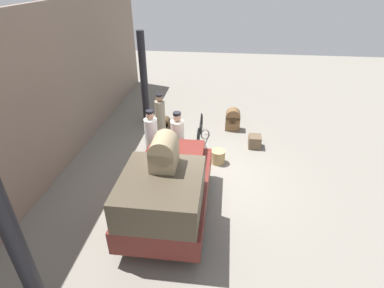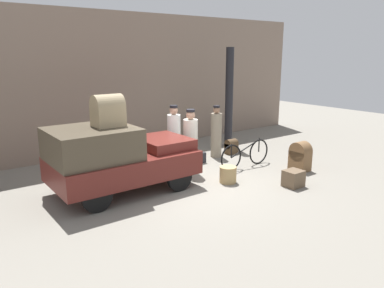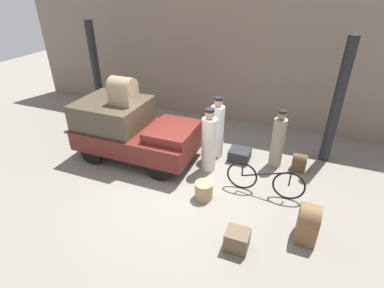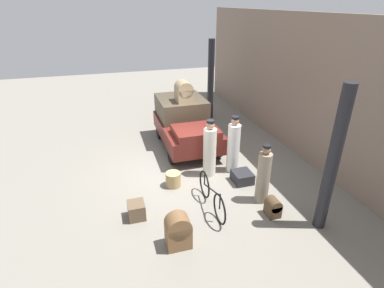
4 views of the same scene
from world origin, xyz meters
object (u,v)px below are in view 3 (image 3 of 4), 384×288
(trunk_large_brown, at_px, (299,162))
(suitcase_small_leather, at_px, (237,240))
(porter_standing_middle, at_px, (278,141))
(porter_carrying_trunk, at_px, (209,143))
(trunk_barrel_dark, at_px, (308,223))
(wicker_basket, at_px, (204,190))
(porter_with_bicycle, at_px, (217,130))
(suitcase_black_upright, at_px, (240,155))
(bicycle, at_px, (265,180))
(truck, at_px, (132,129))
(trunk_on_truck_roof, at_px, (123,91))

(trunk_large_brown, bearing_deg, suitcase_small_leather, -105.35)
(porter_standing_middle, relative_size, porter_carrying_trunk, 0.93)
(porter_standing_middle, height_order, trunk_large_brown, porter_standing_middle)
(trunk_large_brown, height_order, trunk_barrel_dark, trunk_barrel_dark)
(wicker_basket, height_order, trunk_large_brown, trunk_large_brown)
(wicker_basket, relative_size, suitcase_small_leather, 0.96)
(porter_with_bicycle, xyz_separation_m, suitcase_black_upright, (0.69, 0.01, -0.66))
(bicycle, relative_size, suitcase_black_upright, 3.19)
(suitcase_small_leather, distance_m, trunk_large_brown, 3.32)
(truck, bearing_deg, porter_standing_middle, 14.32)
(porter_with_bicycle, relative_size, suitcase_small_leather, 4.02)
(suitcase_small_leather, height_order, trunk_barrel_dark, trunk_barrel_dark)
(suitcase_black_upright, distance_m, trunk_large_brown, 1.61)
(porter_with_bicycle, relative_size, trunk_barrel_dark, 2.18)
(truck, distance_m, trunk_large_brown, 4.66)
(bicycle, height_order, porter_carrying_trunk, porter_carrying_trunk)
(trunk_on_truck_roof, bearing_deg, porter_standing_middle, 13.84)
(truck, distance_m, wicker_basket, 2.83)
(wicker_basket, height_order, suitcase_small_leather, wicker_basket)
(porter_carrying_trunk, xyz_separation_m, trunk_barrel_dark, (2.60, -1.62, -0.39))
(wicker_basket, bearing_deg, suitcase_small_leather, -46.99)
(bicycle, relative_size, trunk_barrel_dark, 2.25)
(suitcase_small_leather, height_order, trunk_on_truck_roof, trunk_on_truck_roof)
(bicycle, relative_size, trunk_large_brown, 3.78)
(suitcase_black_upright, xyz_separation_m, trunk_large_brown, (1.60, 0.06, 0.09))
(wicker_basket, distance_m, porter_standing_middle, 2.52)
(suitcase_small_leather, bearing_deg, trunk_on_truck_roof, 149.35)
(suitcase_black_upright, bearing_deg, porter_standing_middle, 5.15)
(truck, distance_m, porter_standing_middle, 4.01)
(porter_standing_middle, bearing_deg, trunk_barrel_dark, -68.98)
(suitcase_small_leather, height_order, trunk_large_brown, trunk_large_brown)
(suitcase_small_leather, bearing_deg, bicycle, 84.38)
(suitcase_black_upright, distance_m, trunk_barrel_dark, 3.09)
(truck, distance_m, trunk_on_truck_roof, 1.10)
(bicycle, distance_m, trunk_barrel_dark, 1.52)
(wicker_basket, height_order, porter_carrying_trunk, porter_carrying_trunk)
(bicycle, relative_size, porter_standing_middle, 1.13)
(porter_with_bicycle, height_order, trunk_large_brown, porter_with_bicycle)
(wicker_basket, bearing_deg, porter_standing_middle, 56.83)
(truck, relative_size, suitcase_small_leather, 7.49)
(bicycle, bearing_deg, porter_standing_middle, 87.28)
(truck, xyz_separation_m, bicycle, (3.82, -0.38, -0.48))
(suitcase_small_leather, xyz_separation_m, trunk_barrel_dark, (1.21, 0.74, 0.21))
(porter_carrying_trunk, distance_m, trunk_on_truck_roof, 2.65)
(porter_carrying_trunk, height_order, trunk_on_truck_roof, trunk_on_truck_roof)
(bicycle, bearing_deg, suitcase_small_leather, -95.62)
(trunk_barrel_dark, distance_m, trunk_on_truck_roof, 5.43)
(porter_carrying_trunk, bearing_deg, suitcase_small_leather, -59.46)
(porter_standing_middle, distance_m, porter_carrying_trunk, 1.86)
(trunk_on_truck_roof, bearing_deg, porter_carrying_trunk, 2.99)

